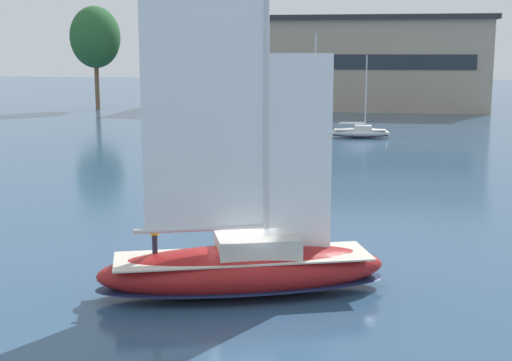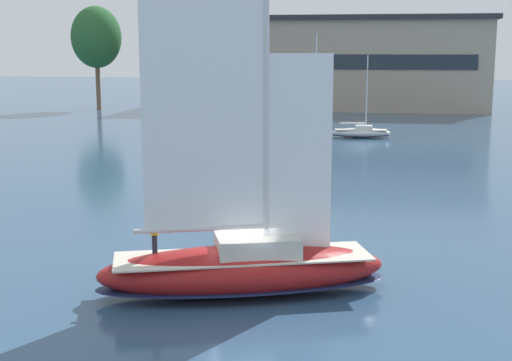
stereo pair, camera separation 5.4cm
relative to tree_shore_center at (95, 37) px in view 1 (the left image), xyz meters
The scene contains 6 objects.
ground_plane 87.22m from the tree_shore_center, 64.79° to the right, with size 400.00×400.00×0.00m, color #2D4C6B.
waterfront_building 36.68m from the tree_shore_center, 14.14° to the left, with size 46.33×17.53×13.95m.
tree_shore_center is the anchor object (origin of this frame).
sailboat_main 87.08m from the tree_shore_center, 64.78° to the right, with size 11.40×6.43×15.10m.
sailboat_moored_near_marina 41.74m from the tree_shore_center, 30.45° to the right, with size 2.90×8.09×10.90m.
sailboat_moored_outer_mooring 50.65m from the tree_shore_center, 35.70° to the right, with size 6.30×2.30×8.50m.
Camera 1 is at (4.66, -25.35, 9.13)m, focal length 50.00 mm.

